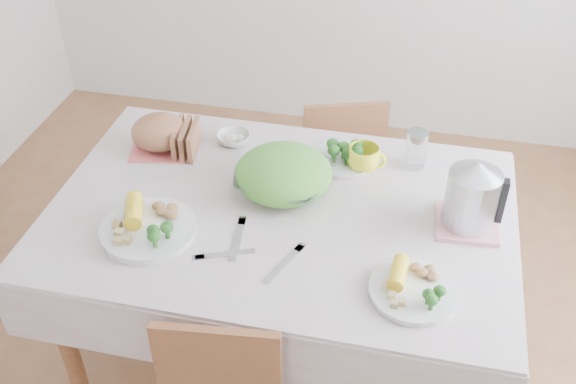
% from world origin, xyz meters
% --- Properties ---
extents(floor, '(3.60, 3.60, 0.00)m').
position_xyz_m(floor, '(0.00, 0.00, 0.00)').
color(floor, brown).
rests_on(floor, ground).
extents(dining_table, '(1.40, 0.90, 0.75)m').
position_xyz_m(dining_table, '(0.00, 0.00, 0.38)').
color(dining_table, brown).
rests_on(dining_table, floor).
extents(tablecloth, '(1.50, 1.00, 0.01)m').
position_xyz_m(tablecloth, '(0.00, 0.00, 0.76)').
color(tablecloth, beige).
rests_on(tablecloth, dining_table).
extents(chair_far, '(0.46, 0.46, 0.80)m').
position_xyz_m(chair_far, '(0.07, 0.80, 0.47)').
color(chair_far, brown).
rests_on(chair_far, floor).
extents(salad_bowl, '(0.34, 0.34, 0.08)m').
position_xyz_m(salad_bowl, '(-0.01, 0.11, 0.80)').
color(salad_bowl, white).
rests_on(salad_bowl, tablecloth).
extents(dinner_plate_left, '(0.31, 0.31, 0.03)m').
position_xyz_m(dinner_plate_left, '(-0.37, -0.20, 0.77)').
color(dinner_plate_left, white).
rests_on(dinner_plate_left, tablecloth).
extents(dinner_plate_right, '(0.34, 0.34, 0.02)m').
position_xyz_m(dinner_plate_right, '(0.45, -0.29, 0.77)').
color(dinner_plate_right, white).
rests_on(dinner_plate_right, tablecloth).
extents(broccoli_plate, '(0.25, 0.25, 0.02)m').
position_xyz_m(broccoli_plate, '(0.16, 0.31, 0.77)').
color(broccoli_plate, beige).
rests_on(broccoli_plate, tablecloth).
extents(napkin, '(0.25, 0.25, 0.00)m').
position_xyz_m(napkin, '(-0.51, 0.25, 0.76)').
color(napkin, '#EA6460').
rests_on(napkin, tablecloth).
extents(bread_loaf, '(0.26, 0.25, 0.12)m').
position_xyz_m(bread_loaf, '(-0.51, 0.25, 0.82)').
color(bread_loaf, brown).
rests_on(bread_loaf, napkin).
extents(fruit_bowl, '(0.15, 0.15, 0.04)m').
position_xyz_m(fruit_bowl, '(-0.26, 0.34, 0.78)').
color(fruit_bowl, white).
rests_on(fruit_bowl, tablecloth).
extents(yellow_mug, '(0.12, 0.12, 0.09)m').
position_xyz_m(yellow_mug, '(0.23, 0.28, 0.81)').
color(yellow_mug, yellow).
rests_on(yellow_mug, tablecloth).
extents(glass_tumbler, '(0.09, 0.09, 0.14)m').
position_xyz_m(glass_tumbler, '(0.41, 0.34, 0.83)').
color(glass_tumbler, white).
rests_on(glass_tumbler, tablecloth).
extents(pink_tray, '(0.20, 0.20, 0.02)m').
position_xyz_m(pink_tray, '(0.59, 0.05, 0.77)').
color(pink_tray, '#D4828C').
rests_on(pink_tray, tablecloth).
extents(electric_kettle, '(0.19, 0.19, 0.23)m').
position_xyz_m(electric_kettle, '(0.59, 0.05, 0.88)').
color(electric_kettle, '#B2B5BA').
rests_on(electric_kettle, pink_tray).
extents(fork_left, '(0.05, 0.20, 0.00)m').
position_xyz_m(fork_left, '(-0.10, -0.18, 0.76)').
color(fork_left, silver).
rests_on(fork_left, tablecloth).
extents(fork_right, '(0.09, 0.19, 0.00)m').
position_xyz_m(fork_right, '(0.07, -0.25, 0.76)').
color(fork_right, silver).
rests_on(fork_right, tablecloth).
extents(knife, '(0.17, 0.09, 0.00)m').
position_xyz_m(knife, '(-0.11, -0.25, 0.76)').
color(knife, silver).
rests_on(knife, tablecloth).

